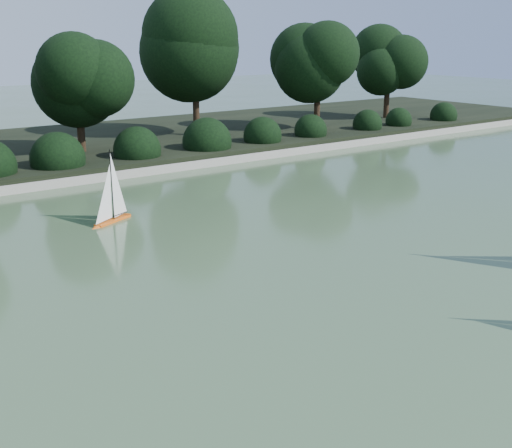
% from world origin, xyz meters
% --- Properties ---
extents(ground, '(80.00, 80.00, 0.00)m').
position_xyz_m(ground, '(0.00, 0.00, 0.00)').
color(ground, '#2E4529').
rests_on(ground, ground).
extents(pond_coping, '(40.00, 0.35, 0.18)m').
position_xyz_m(pond_coping, '(0.00, 9.00, 0.09)').
color(pond_coping, gray).
rests_on(pond_coping, ground).
extents(far_bank, '(40.00, 8.00, 0.30)m').
position_xyz_m(far_bank, '(0.00, 13.00, 0.15)').
color(far_bank, black).
rests_on(far_bank, ground).
extents(tree_line, '(26.31, 3.93, 4.39)m').
position_xyz_m(tree_line, '(1.23, 11.44, 2.64)').
color(tree_line, black).
rests_on(tree_line, ground).
extents(shrub_hedge, '(29.10, 1.10, 1.10)m').
position_xyz_m(shrub_hedge, '(0.00, 9.90, 0.45)').
color(shrub_hedge, black).
rests_on(shrub_hedge, ground).
extents(sailboat_orange, '(0.99, 0.58, 1.42)m').
position_xyz_m(sailboat_orange, '(-0.82, 5.58, 0.22)').
color(sailboat_orange, orange).
rests_on(sailboat_orange, ground).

